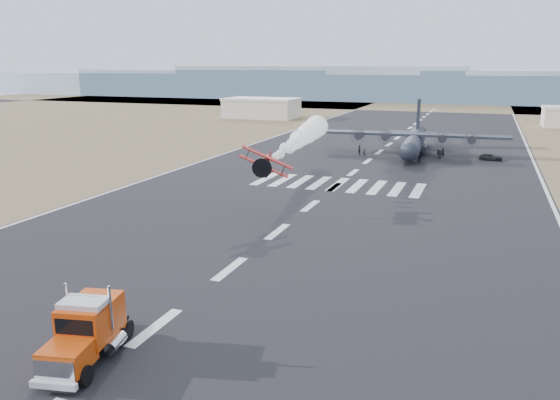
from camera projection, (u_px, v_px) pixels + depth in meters
The scene contains 21 objects.
ground at pixel (155, 327), 38.06m from camera, with size 500.00×500.00×0.00m, color black.
scrub_far at pixel (439, 105), 246.94m from camera, with size 500.00×80.00×0.00m, color olive.
runway_markings at pixel (353, 173), 92.55m from camera, with size 60.00×260.00×0.01m, color silver, non-canonical shape.
ridge_seg_a at pixel (120, 83), 339.27m from camera, with size 150.00×50.00×13.00m, color #8BA0B0.
ridge_seg_b at pixel (213, 83), 316.81m from camera, with size 150.00×50.00×15.00m, color #8BA0B0.
ridge_seg_c at pixel (321, 82), 294.35m from camera, with size 150.00×50.00×17.00m, color #8BA0B0.
ridge_seg_d at pixel (445, 88), 272.61m from camera, with size 150.00×50.00×13.00m, color #8BA0B0.
hangar_left at pixel (262, 108), 186.70m from camera, with size 24.50×14.50×6.70m.
semi_truck at pixel (87, 330), 33.63m from camera, with size 4.38×9.02×3.96m.
aerobatic_biplane at pixel (265, 162), 65.08m from camera, with size 6.11×5.95×3.96m.
smoke_trail at pixel (310, 131), 94.04m from camera, with size 6.97×37.55×4.11m.
transport_aircraft at pixel (414, 140), 111.94m from camera, with size 36.76×30.25×10.61m.
support_vehicle at pixel (490, 157), 104.38m from camera, with size 2.01×4.37×1.21m, color black.
crew_a at pixel (443, 153), 107.68m from camera, with size 0.68×0.56×1.86m, color black.
crew_b at pixel (360, 149), 112.88m from camera, with size 0.79×0.49×1.63m, color black.
crew_c at pixel (438, 153), 107.33m from camera, with size 1.05×0.49×1.63m, color black.
crew_d at pixel (359, 151), 110.28m from camera, with size 0.98×0.50×1.67m, color black.
crew_e at pixel (440, 154), 106.35m from camera, with size 0.78×0.48×1.60m, color black.
crew_f at pixel (421, 154), 106.19m from camera, with size 1.68×0.54×1.82m, color black.
crew_g at pixel (364, 152), 108.82m from camera, with size 0.57×0.47×1.55m, color black.
crew_h at pixel (420, 158), 101.77m from camera, with size 0.88×0.54×1.81m, color black.
Camera 1 is at (20.43, -29.48, 17.84)m, focal length 35.00 mm.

